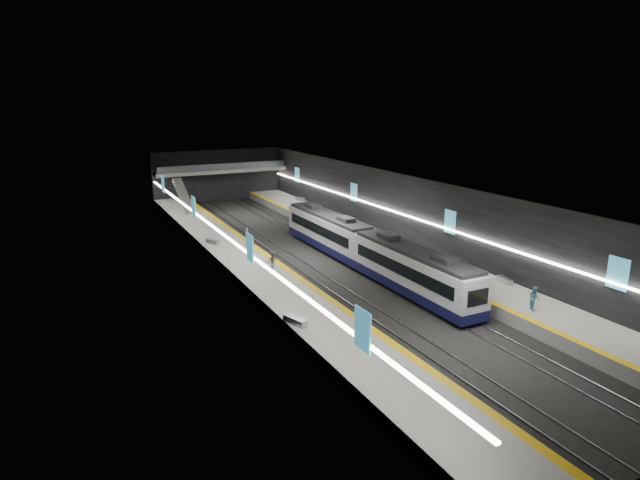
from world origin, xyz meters
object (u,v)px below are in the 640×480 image
train (366,247)px  passenger_right_b (534,298)px  escalator (183,196)px  bench_left_far (213,242)px  passenger_left_b (272,260)px  passenger_left_a (247,236)px  bench_left_near (295,321)px  passenger_right_a (464,274)px  bench_right_near (505,280)px  bench_right_far (302,199)px

train → passenger_right_b: size_ratio=17.21×
train → escalator: bearing=107.9°
escalator → bench_left_far: bearing=-94.1°
train → passenger_right_b: (4.41, -16.02, -0.32)m
passenger_left_b → bench_left_far: bearing=-93.2°
passenger_left_a → train: bearing=55.4°
escalator → bench_left_near: 41.70m
passenger_right_a → bench_left_far: bearing=36.1°
escalator → passenger_left_b: (1.16, -29.48, -1.11)m
escalator → passenger_left_b: escalator is taller
train → bench_left_far: 16.57m
passenger_right_a → passenger_right_b: (0.90, -6.34, -0.09)m
bench_right_near → passenger_right_a: passenger_right_a is taller
escalator → passenger_left_a: bearing=-84.6°
bench_left_far → passenger_right_b: (15.79, -28.03, 0.66)m
bench_left_near → passenger_left_a: bearing=60.8°
escalator → passenger_right_a: size_ratio=4.17×
train → passenger_right_a: bearing=-70.1°
train → bench_right_near: size_ratio=18.09×
train → passenger_left_b: bearing=170.1°
passenger_left_a → passenger_left_b: passenger_left_a is taller
bench_right_near → bench_right_far: (0.00, 40.29, 0.03)m
train → passenger_right_b: bearing=-74.6°
passenger_left_b → passenger_right_a: bearing=120.8°
passenger_right_b → passenger_left_a: passenger_right_b is taller
train → passenger_right_a: size_ratio=15.67×
bench_left_far → passenger_right_a: bearing=-76.4°
bench_right_far → passenger_left_b: passenger_left_b is taller
escalator → train: bearing=-72.1°
bench_right_near → bench_right_far: bench_right_far is taller
train → bench_left_far: size_ratio=17.55×
train → bench_right_far: bearing=76.7°
passenger_right_b → passenger_left_b: bearing=62.2°
bench_right_near → passenger_left_b: (-15.84, 12.24, 0.58)m
escalator → bench_left_near: (-2.00, -41.61, -1.67)m
passenger_left_a → passenger_left_b: 9.06m
bench_left_far → passenger_right_a: passenger_right_a is taller
bench_left_near → passenger_left_b: (3.16, 12.13, 0.55)m
passenger_right_b → escalator: bearing=42.2°
passenger_left_a → passenger_right_a: bearing=47.8°
escalator → bench_left_near: size_ratio=4.18×
passenger_left_b → bench_right_near: bearing=125.4°
bench_right_near → passenger_left_b: passenger_left_b is taller
bench_right_far → passenger_left_a: size_ratio=1.16×
bench_left_far → bench_right_near: (18.38, -22.70, -0.01)m
train → passenger_left_a: train is taller
bench_left_near → bench_right_near: bench_left_near is taller
passenger_right_a → bench_left_near: bearing=95.0°
passenger_right_a → escalator: bearing=20.0°
escalator → bench_right_far: 17.14m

